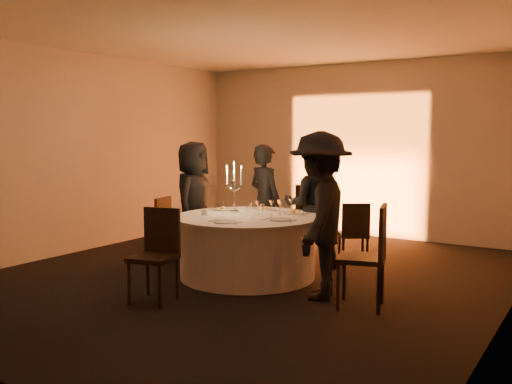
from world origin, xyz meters
The scene contains 33 objects.
floor centered at (0.00, 0.00, 0.00)m, with size 7.00×7.00×0.00m, color black.
ceiling centered at (0.00, 0.00, 3.00)m, with size 7.00×7.00×0.00m, color silver.
wall_back centered at (0.00, 3.50, 1.50)m, with size 7.00×7.00×0.00m, color #BDB6AF.
wall_left centered at (-3.00, 0.00, 1.50)m, with size 7.00×7.00×0.00m, color #BDB6AF.
wall_right centered at (3.00, 0.00, 1.50)m, with size 7.00×7.00×0.00m, color #BDB6AF.
uplighter_fixture centered at (0.00, 3.20, 0.05)m, with size 0.25×0.12×0.10m, color black.
banquet_table centered at (0.00, 0.00, 0.38)m, with size 1.80×1.80×0.77m.
chair_left centered at (-1.44, 0.20, 0.50)m, with size 0.45×0.44×0.89m.
chair_back_left centered at (0.04, 1.74, 0.58)m, with size 0.46×0.46×1.02m.
chair_back_right centered at (0.90, 1.27, 0.48)m, with size 0.52×0.52×0.86m.
chair_right centered at (1.76, -0.41, 0.61)m, with size 0.57×0.57×1.07m.
chair_front centered at (-0.29, -1.35, 0.56)m, with size 0.51×0.51×0.99m.
guest_left centered at (-1.14, 0.36, 0.84)m, with size 0.82×0.53×1.68m, color black.
guest_back_left centered at (-0.37, 1.04, 0.82)m, with size 0.60×0.39×1.63m, color black.
guest_back_right centered at (0.45, 0.93, 0.83)m, with size 0.80×0.63×1.65m, color black.
guest_right centered at (1.15, -0.33, 0.91)m, with size 1.17×0.67×1.82m, color black.
plate_left centered at (-0.57, 0.28, 0.79)m, with size 0.36×0.25×0.08m.
plate_back_left centered at (-0.07, 0.56, 0.79)m, with size 0.36×0.27×0.08m.
plate_back_right centered at (0.39, 0.48, 0.79)m, with size 0.35×0.25×0.08m.
plate_right centered at (0.52, -0.09, 0.78)m, with size 0.36×0.26×0.01m.
plate_front centered at (0.07, -0.57, 0.78)m, with size 0.36×0.27×0.01m.
coffee_cup centered at (-0.50, -0.22, 0.80)m, with size 0.11×0.11×0.07m.
candelabra centered at (-0.32, 0.17, 1.00)m, with size 0.28×0.13×0.67m.
wine_glass_a centered at (0.34, -0.19, 0.91)m, with size 0.07×0.07×0.19m.
wine_glass_b centered at (0.29, 0.31, 0.91)m, with size 0.07×0.07×0.19m.
wine_glass_c centered at (0.39, 0.42, 0.91)m, with size 0.07×0.07×0.19m.
wine_glass_d centered at (0.11, 0.07, 0.91)m, with size 0.07×0.07×0.19m.
wine_glass_e centered at (-0.22, -0.22, 0.91)m, with size 0.07×0.07×0.19m.
wine_glass_f centered at (0.36, 0.19, 0.91)m, with size 0.07×0.07×0.19m.
wine_glass_g centered at (0.16, -0.13, 0.91)m, with size 0.07×0.07×0.19m.
wine_glass_h centered at (0.24, 0.19, 0.91)m, with size 0.07×0.07×0.19m.
tumbler_a centered at (-0.20, 0.33, 0.82)m, with size 0.07×0.07×0.09m, color white.
tumbler_b centered at (-0.01, 0.24, 0.82)m, with size 0.07×0.07×0.09m, color white.
Camera 1 is at (3.81, -5.88, 1.80)m, focal length 40.00 mm.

